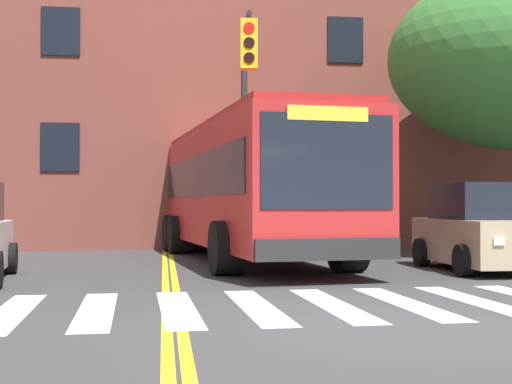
{
  "coord_description": "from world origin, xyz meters",
  "views": [
    {
      "loc": [
        -2.57,
        -7.31,
        1.33
      ],
      "look_at": [
        -0.49,
        8.68,
        1.61
      ],
      "focal_mm": 50.0,
      "sensor_mm": 36.0,
      "label": 1
    }
  ],
  "objects_px": {
    "city_bus": "(245,187)",
    "car_red_behind_bus": "(207,217)",
    "car_tan_far_lane": "(481,230)",
    "traffic_light_overhead": "(246,98)"
  },
  "relations": [
    {
      "from": "city_bus",
      "to": "car_tan_far_lane",
      "type": "xyz_separation_m",
      "value": [
        4.4,
        -3.38,
        -0.93
      ]
    },
    {
      "from": "car_tan_far_lane",
      "to": "traffic_light_overhead",
      "type": "xyz_separation_m",
      "value": [
        -4.52,
        2.2,
        2.92
      ]
    },
    {
      "from": "city_bus",
      "to": "car_red_behind_bus",
      "type": "height_order",
      "value": "city_bus"
    },
    {
      "from": "car_tan_far_lane",
      "to": "traffic_light_overhead",
      "type": "height_order",
      "value": "traffic_light_overhead"
    },
    {
      "from": "city_bus",
      "to": "car_red_behind_bus",
      "type": "relative_size",
      "value": 2.5
    },
    {
      "from": "city_bus",
      "to": "car_red_behind_bus",
      "type": "distance_m",
      "value": 10.03
    },
    {
      "from": "city_bus",
      "to": "car_tan_far_lane",
      "type": "distance_m",
      "value": 5.63
    },
    {
      "from": "car_tan_far_lane",
      "to": "car_red_behind_bus",
      "type": "relative_size",
      "value": 0.79
    },
    {
      "from": "car_tan_far_lane",
      "to": "traffic_light_overhead",
      "type": "relative_size",
      "value": 0.67
    },
    {
      "from": "city_bus",
      "to": "car_tan_far_lane",
      "type": "bearing_deg",
      "value": -37.47
    }
  ]
}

